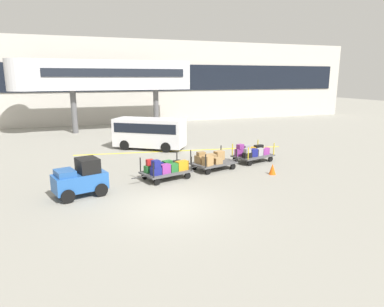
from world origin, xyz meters
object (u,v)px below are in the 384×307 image
Objects in this scene: baggage_cart_middle at (211,160)px; baggage_cart_tail at (252,153)px; shuttle_van at (150,131)px; baggage_tug at (81,179)px; baggage_cart_lead at (166,169)px; safety_cone_near at (272,169)px.

baggage_cart_middle and baggage_cart_tail have the same top height.
shuttle_van is (-4.81, 5.76, 0.70)m from baggage_cart_tail.
baggage_cart_lead is (4.00, 1.11, -0.22)m from baggage_tug.
shuttle_van is (4.91, 8.57, 0.48)m from baggage_tug.
baggage_tug reaches higher than baggage_cart_lead.
baggage_tug is 7.05m from baggage_cart_middle.
baggage_tug is at bearing -163.62° from baggage_cart_middle.
baggage_tug is 9.37m from safety_cone_near.
baggage_cart_lead is 2.90m from baggage_cart_middle.
baggage_cart_lead reaches higher than baggage_cart_tail.
baggage_cart_tail is (9.72, 2.81, -0.22)m from baggage_tug.
baggage_cart_lead is 1.00× the size of baggage_cart_tail.
baggage_cart_middle is 1.00× the size of baggage_cart_tail.
baggage_cart_lead is at bearing 169.05° from safety_cone_near.
baggage_cart_tail is at bearing -50.14° from shuttle_van.
safety_cone_near is at bearing -36.40° from baggage_cart_middle.
baggage_cart_middle is at bearing 17.57° from baggage_cart_lead.
baggage_cart_lead is at bearing 15.55° from baggage_tug.
baggage_cart_middle is (2.76, 0.88, -0.02)m from baggage_cart_lead.
baggage_cart_middle is at bearing -164.41° from baggage_cart_tail.
baggage_cart_tail reaches higher than safety_cone_near.
baggage_cart_middle is 3.07m from baggage_cart_tail.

